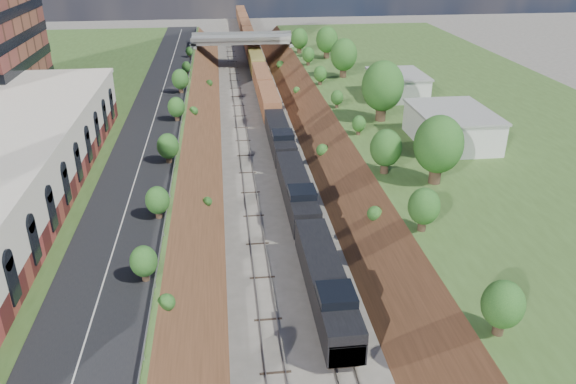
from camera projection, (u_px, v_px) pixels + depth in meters
name	position (u px, v px, depth m)	size (l,w,h in m)	color
platform_left	(18.00, 157.00, 74.85)	(44.00, 180.00, 5.00)	#3B5824
platform_right	(489.00, 137.00, 81.99)	(44.00, 180.00, 5.00)	#3B5824
embankment_left	(186.00, 167.00, 78.30)	(7.07, 180.00, 7.07)	brown
embankment_right	(341.00, 159.00, 80.68)	(7.07, 180.00, 7.07)	brown
rail_left_track	(246.00, 163.00, 79.17)	(1.58, 180.00, 0.18)	gray
rail_right_track	(283.00, 162.00, 79.73)	(1.58, 180.00, 0.18)	gray
road	(150.00, 134.00, 75.65)	(8.00, 180.00, 0.10)	black
guardrail	(180.00, 129.00, 75.70)	(0.10, 171.00, 0.70)	#99999E
overpass	(243.00, 45.00, 133.03)	(24.50, 8.30, 7.40)	gray
white_building_near	(451.00, 128.00, 71.86)	(9.00, 12.00, 4.00)	silver
white_building_far	(397.00, 86.00, 91.63)	(8.00, 10.00, 3.60)	silver
tree_right_large	(439.00, 145.00, 59.36)	(5.25, 5.25, 7.61)	#473323
tree_left_crest	(142.00, 293.00, 39.30)	(2.45, 2.45, 3.55)	#473323
freight_train	(257.00, 63.00, 126.26)	(2.99, 184.36, 4.55)	black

